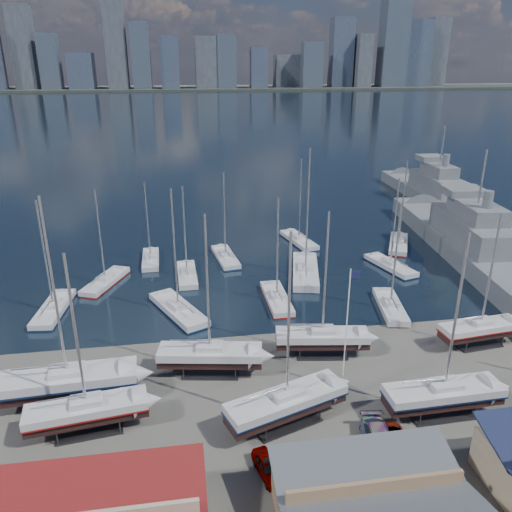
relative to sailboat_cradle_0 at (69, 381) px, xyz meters
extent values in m
plane|color=#605E59|center=(22.01, -0.73, -2.24)|extent=(1400.00, 1400.00, 0.00)
cube|color=#172835|center=(22.01, 309.27, -2.39)|extent=(1400.00, 600.00, 0.40)
cube|color=#2D332D|center=(22.01, 569.27, -1.14)|extent=(1400.00, 80.00, 2.20)
cube|color=#595E66|center=(-146.54, 568.74, 41.88)|extent=(22.49, 24.47, 83.83)
cube|color=#3D4756|center=(-119.96, 561.58, 27.95)|extent=(19.55, 21.83, 55.97)
cube|color=#475166|center=(-89.18, 567.85, 18.54)|extent=(26.03, 30.49, 37.14)
cube|color=#595E66|center=(-48.95, 556.22, 43.78)|extent=(21.60, 16.58, 87.63)
cube|color=#3D4756|center=(-23.37, 557.65, 33.77)|extent=(19.42, 28.42, 67.60)
cube|color=#475166|center=(7.01, 560.86, 27.01)|extent=(20.24, 23.80, 54.09)
cube|color=#595E66|center=(47.79, 557.60, 26.97)|extent=(24.62, 19.72, 54.00)
cube|color=#3D4756|center=(69.65, 555.83, 27.95)|extent=(20.75, 17.93, 55.97)
cube|color=#475166|center=(106.10, 554.14, 21.48)|extent=(18.36, 16.25, 43.03)
cube|color=#595E66|center=(142.25, 573.05, 17.81)|extent=(28.49, 22.03, 35.69)
cube|color=#3D4756|center=(167.72, 555.27, 24.52)|extent=(23.34, 17.87, 49.11)
cube|color=#475166|center=(206.99, 570.11, 37.94)|extent=(25.35, 19.79, 75.95)
cube|color=#595E66|center=(230.40, 563.60, 28.80)|extent=(17.00, 27.45, 57.67)
cube|color=#3D4756|center=(267.54, 563.52, 52.98)|extent=(29.28, 24.05, 106.04)
cube|color=#475166|center=(299.55, 572.98, 37.17)|extent=(30.82, 28.37, 74.41)
cube|color=#595E66|center=(329.40, 574.81, 38.70)|extent=(21.74, 17.03, 77.48)
cube|color=#8C6B4C|center=(22.01, -16.73, -0.74)|extent=(12.00, 8.00, 3.00)
cube|color=#565B62|center=(22.01, -16.73, 1.30)|extent=(12.60, 8.40, 1.27)
cube|color=#2D2D33|center=(0.00, 0.00, -2.16)|extent=(6.70, 3.35, 0.16)
cube|color=black|center=(0.00, 0.00, -0.56)|extent=(12.03, 3.47, 0.95)
cube|color=silver|center=(0.00, 0.00, 0.39)|extent=(12.06, 3.97, 0.95)
cube|color=#0D1D42|center=(0.00, 0.00, -0.05)|extent=(12.18, 4.01, 0.19)
cube|color=silver|center=(0.00, 0.00, 1.12)|extent=(3.08, 2.16, 0.50)
cylinder|color=#B2B2B7|center=(0.00, 0.00, 8.90)|extent=(0.22, 0.22, 16.06)
cube|color=#2D2D33|center=(2.21, -4.17, -2.16)|extent=(5.63, 3.15, 0.16)
cube|color=black|center=(2.21, -4.17, -0.65)|extent=(9.95, 3.61, 0.78)
cube|color=silver|center=(2.21, -4.17, 0.13)|extent=(10.01, 4.02, 0.78)
cube|color=maroon|center=(2.21, -4.17, -0.23)|extent=(10.11, 4.06, 0.16)
cube|color=silver|center=(2.21, -4.17, 0.77)|extent=(2.63, 1.95, 0.50)
cylinder|color=#B2B2B7|center=(2.21, -4.17, 7.09)|extent=(0.22, 0.22, 13.13)
cube|color=#2D2D33|center=(12.76, 2.59, -2.16)|extent=(5.88, 3.42, 0.16)
cube|color=black|center=(12.76, 2.59, -0.63)|extent=(10.32, 4.03, 0.80)
cube|color=silver|center=(12.76, 2.59, 0.17)|extent=(10.39, 4.45, 0.80)
cube|color=silver|center=(12.76, 2.59, 0.82)|extent=(2.76, 2.09, 0.50)
cylinder|color=#B2B2B7|center=(12.76, 2.59, 7.37)|extent=(0.22, 0.22, 13.58)
cube|color=#2D2D33|center=(18.60, -5.73, -2.16)|extent=(6.39, 4.48, 0.16)
cube|color=black|center=(18.60, -5.73, -0.61)|extent=(10.84, 5.94, 0.85)
cube|color=silver|center=(18.60, -5.73, 0.24)|extent=(10.99, 6.36, 0.85)
cube|color=#0D1D42|center=(18.60, -5.73, -0.15)|extent=(11.10, 6.42, 0.17)
cube|color=silver|center=(18.60, -5.73, 0.91)|extent=(3.10, 2.57, 0.50)
cylinder|color=#B2B2B7|center=(18.60, -5.73, 7.82)|extent=(0.22, 0.22, 14.32)
cube|color=#2D2D33|center=(24.51, 4.16, -2.16)|extent=(5.56, 3.15, 0.16)
cube|color=black|center=(24.51, 4.16, -0.65)|extent=(9.80, 3.64, 0.77)
cube|color=silver|center=(24.51, 4.16, 0.11)|extent=(9.86, 4.04, 0.77)
cube|color=silver|center=(24.51, 4.16, 0.75)|extent=(2.60, 1.94, 0.50)
cylinder|color=#B2B2B7|center=(24.51, 4.16, 6.96)|extent=(0.22, 0.22, 12.92)
cube|color=#2D2D33|center=(32.20, -6.66, -2.16)|extent=(5.72, 2.75, 0.16)
cube|color=black|center=(32.20, -6.66, -0.62)|extent=(10.34, 2.73, 0.82)
cube|color=silver|center=(32.20, -6.66, 0.20)|extent=(10.36, 3.17, 0.82)
cube|color=#0D1D42|center=(32.20, -6.66, -0.18)|extent=(10.46, 3.20, 0.16)
cube|color=silver|center=(32.20, -6.66, 0.86)|extent=(2.62, 1.80, 0.50)
cylinder|color=#B2B2B7|center=(32.20, -6.66, 7.55)|extent=(0.22, 0.22, 13.88)
cube|color=#2D2D33|center=(41.88, 3.43, -2.16)|extent=(5.17, 2.79, 0.16)
cube|color=black|center=(41.88, 3.43, -0.67)|extent=(9.20, 3.09, 0.72)
cube|color=silver|center=(41.88, 3.43, 0.05)|extent=(9.24, 3.47, 0.72)
cube|color=maroon|center=(41.88, 3.43, -0.28)|extent=(9.33, 3.51, 0.14)
cube|color=silver|center=(41.88, 3.43, 0.66)|extent=(2.40, 1.75, 0.50)
cylinder|color=#B2B2B7|center=(41.88, 3.43, 6.50)|extent=(0.22, 0.22, 12.18)
cube|color=black|center=(-5.43, 18.45, -2.50)|extent=(3.31, 10.04, 0.79)
cube|color=silver|center=(-5.43, 18.45, -1.71)|extent=(3.72, 10.09, 0.79)
cube|color=#0D1D42|center=(-5.43, 18.45, -2.07)|extent=(3.76, 10.19, 0.16)
cube|color=silver|center=(-5.43, 18.45, -1.07)|extent=(1.89, 2.62, 0.50)
cylinder|color=#B2B2B7|center=(-5.43, 18.45, 5.34)|extent=(0.22, 0.22, 13.31)
cube|color=black|center=(-0.17, 26.07, -2.49)|extent=(5.68, 9.51, 0.75)
cube|color=silver|center=(-0.17, 26.07, -1.74)|extent=(6.04, 9.66, 0.75)
cube|color=maroon|center=(-0.17, 26.07, -2.08)|extent=(6.10, 9.76, 0.15)
cube|color=silver|center=(-0.17, 26.07, -1.11)|extent=(2.36, 2.77, 0.50)
cylinder|color=#B2B2B7|center=(-0.17, 26.07, 4.97)|extent=(0.22, 0.22, 12.66)
cube|color=black|center=(5.67, 33.59, -2.46)|extent=(2.30, 8.75, 0.70)
cube|color=silver|center=(5.67, 33.59, -1.77)|extent=(2.66, 8.76, 0.70)
cube|color=silver|center=(5.67, 33.59, -1.17)|extent=(1.52, 2.21, 0.50)
cylinder|color=#B2B2B7|center=(5.67, 33.59, 4.45)|extent=(0.22, 0.22, 11.74)
cube|color=black|center=(9.73, 15.81, -2.53)|extent=(6.99, 10.90, 0.87)
cube|color=silver|center=(9.73, 15.81, -1.66)|extent=(7.40, 11.10, 0.87)
cube|color=#0D1D42|center=(9.73, 15.81, -2.06)|extent=(7.48, 11.21, 0.17)
cube|color=silver|center=(9.73, 15.81, -0.98)|extent=(2.81, 3.23, 0.50)
cylinder|color=#B2B2B7|center=(9.73, 15.81, 6.09)|extent=(0.22, 0.22, 14.64)
cube|color=black|center=(11.07, 26.70, -2.48)|extent=(2.41, 9.25, 0.74)
cube|color=silver|center=(11.07, 26.70, -1.74)|extent=(2.80, 9.26, 0.74)
cube|color=silver|center=(11.07, 26.70, -1.13)|extent=(1.60, 2.34, 0.50)
cylinder|color=#B2B2B7|center=(11.07, 26.70, 4.83)|extent=(0.22, 0.22, 12.42)
cube|color=black|center=(17.16, 32.69, -2.49)|extent=(3.46, 9.72, 0.76)
cube|color=silver|center=(17.16, 32.69, -1.73)|extent=(3.85, 9.77, 0.76)
cube|color=#0D1D42|center=(17.16, 32.69, -2.08)|extent=(3.89, 9.87, 0.15)
cube|color=silver|center=(17.16, 32.69, -1.10)|extent=(1.89, 2.56, 0.50)
cylinder|color=#B2B2B7|center=(17.16, 32.69, 5.07)|extent=(0.22, 0.22, 12.84)
cube|color=black|center=(22.24, 17.09, -2.49)|extent=(2.38, 9.56, 0.76)
cube|color=silver|center=(22.24, 17.09, -1.73)|extent=(2.78, 9.57, 0.76)
cube|color=maroon|center=(22.24, 17.09, -2.08)|extent=(2.81, 9.66, 0.15)
cube|color=silver|center=(22.24, 17.09, -1.10)|extent=(1.63, 2.40, 0.50)
cylinder|color=#B2B2B7|center=(22.24, 17.09, 5.09)|extent=(0.22, 0.22, 12.87)
cube|color=black|center=(27.99, 24.96, -2.59)|extent=(5.77, 13.00, 1.01)
cube|color=silver|center=(27.99, 24.96, -1.58)|extent=(6.29, 13.11, 1.01)
cube|color=silver|center=(27.99, 24.96, -0.82)|extent=(2.78, 3.56, 0.50)
cylinder|color=#B2B2B7|center=(27.99, 24.96, 7.46)|extent=(0.22, 0.22, 17.07)
cube|color=black|center=(30.30, 38.69, -2.50)|extent=(4.40, 10.19, 0.79)
cube|color=silver|center=(30.30, 38.69, -1.71)|extent=(4.80, 10.28, 0.79)
cube|color=#0D1D42|center=(30.30, 38.69, -2.07)|extent=(4.85, 10.38, 0.16)
cube|color=silver|center=(30.30, 38.69, -1.06)|extent=(2.15, 2.77, 0.50)
cylinder|color=#B2B2B7|center=(30.30, 38.69, 5.38)|extent=(0.22, 0.22, 13.38)
cube|color=black|center=(35.79, 12.82, -2.49)|extent=(3.89, 9.66, 0.75)
cube|color=silver|center=(35.79, 12.82, -1.73)|extent=(4.28, 9.73, 0.75)
cube|color=silver|center=(35.79, 12.82, -1.11)|extent=(1.98, 2.60, 0.50)
cylinder|color=#B2B2B7|center=(35.79, 12.82, 5.00)|extent=(0.22, 0.22, 12.71)
cube|color=black|center=(41.16, 25.50, -2.49)|extent=(4.84, 9.74, 0.76)
cube|color=silver|center=(41.16, 25.50, -1.73)|extent=(5.23, 9.85, 0.76)
cube|color=#0D1D42|center=(41.16, 25.50, -2.08)|extent=(5.28, 9.95, 0.15)
cube|color=silver|center=(41.16, 25.50, -1.10)|extent=(2.20, 2.73, 0.50)
cylinder|color=#B2B2B7|center=(41.16, 25.50, 5.06)|extent=(0.22, 0.22, 12.81)
cube|color=black|center=(46.28, 34.23, -2.51)|extent=(6.41, 10.06, 0.80)
cube|color=silver|center=(46.28, 34.23, -1.71)|extent=(6.79, 10.24, 0.80)
cube|color=maroon|center=(46.28, 34.23, -2.07)|extent=(6.86, 10.34, 0.16)
cube|color=silver|center=(46.28, 34.23, -1.06)|extent=(2.58, 2.98, 0.50)
cylinder|color=#B2B2B7|center=(46.28, 34.23, 5.45)|extent=(0.22, 0.22, 13.50)
cube|color=slate|center=(55.31, 27.78, -1.71)|extent=(14.34, 53.81, 4.79)
cube|color=slate|center=(55.31, 27.78, 2.49)|extent=(8.83, 19.26, 3.60)
cube|color=slate|center=(55.31, 27.78, 5.49)|extent=(6.25, 11.14, 2.40)
cube|color=slate|center=(55.89, 33.07, 7.19)|extent=(6.51, 5.95, 1.20)
cylinder|color=#B2B2B7|center=(55.31, 27.78, 10.69)|extent=(0.30, 0.30, 8.00)
cube|color=slate|center=(65.76, 59.23, -1.76)|extent=(9.06, 46.99, 4.21)
cube|color=slate|center=(65.76, 59.23, 2.14)|extent=(6.54, 16.56, 3.60)
cube|color=slate|center=(65.76, 59.23, 5.14)|extent=(4.80, 9.50, 2.40)
cube|color=slate|center=(65.92, 63.90, 6.84)|extent=(5.39, 4.85, 1.20)
cylinder|color=#B2B2B7|center=(65.76, 59.23, 10.34)|extent=(0.30, 0.30, 8.00)
imported|color=gray|center=(16.12, -11.06, -1.57)|extent=(2.39, 4.13, 1.32)
imported|color=gray|center=(20.94, -11.93, -1.53)|extent=(4.50, 3.15, 1.41)
imported|color=gray|center=(26.74, -10.53, -1.54)|extent=(3.12, 5.35, 1.40)
imported|color=gray|center=(25.21, -9.95, -1.42)|extent=(2.98, 5.87, 1.63)
cylinder|color=white|center=(25.54, 0.09, 3.47)|extent=(0.12, 0.12, 11.41)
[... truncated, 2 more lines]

